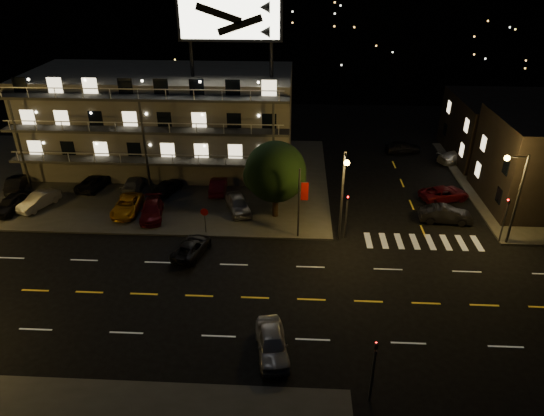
{
  "coord_description": "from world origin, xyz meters",
  "views": [
    {
      "loc": [
        4.63,
        -27.27,
        21.77
      ],
      "look_at": [
        2.79,
        8.0,
        3.0
      ],
      "focal_mm": 32.0,
      "sensor_mm": 36.0,
      "label": 1
    }
  ],
  "objects_px": {
    "side_car_0": "(446,214)",
    "lot_car_4": "(238,204)",
    "tree": "(275,173)",
    "lot_car_7": "(134,184)",
    "lot_car_2": "(127,206)",
    "road_car_east": "(272,343)",
    "road_car_west": "(192,247)"
  },
  "relations": [
    {
      "from": "lot_car_2",
      "to": "road_car_east",
      "type": "distance_m",
      "value": 22.36
    },
    {
      "from": "lot_car_2",
      "to": "side_car_0",
      "type": "relative_size",
      "value": 1.04
    },
    {
      "from": "road_car_west",
      "to": "side_car_0",
      "type": "bearing_deg",
      "value": -149.21
    },
    {
      "from": "lot_car_2",
      "to": "lot_car_4",
      "type": "xyz_separation_m",
      "value": [
        10.31,
        0.72,
        0.09
      ]
    },
    {
      "from": "lot_car_7",
      "to": "side_car_0",
      "type": "distance_m",
      "value": 30.46
    },
    {
      "from": "lot_car_2",
      "to": "road_car_east",
      "type": "xyz_separation_m",
      "value": [
        14.42,
        -17.09,
        -0.05
      ]
    },
    {
      "from": "side_car_0",
      "to": "road_car_east",
      "type": "height_order",
      "value": "road_car_east"
    },
    {
      "from": "lot_car_7",
      "to": "road_car_west",
      "type": "height_order",
      "value": "lot_car_7"
    },
    {
      "from": "tree",
      "to": "lot_car_7",
      "type": "relative_size",
      "value": 1.58
    },
    {
      "from": "tree",
      "to": "lot_car_4",
      "type": "height_order",
      "value": "tree"
    },
    {
      "from": "road_car_east",
      "to": "lot_car_4",
      "type": "bearing_deg",
      "value": 93.38
    },
    {
      "from": "lot_car_4",
      "to": "road_car_west",
      "type": "xyz_separation_m",
      "value": [
        -2.95,
        -7.19,
        -0.3
      ]
    },
    {
      "from": "side_car_0",
      "to": "lot_car_2",
      "type": "bearing_deg",
      "value": 93.78
    },
    {
      "from": "lot_car_4",
      "to": "road_car_west",
      "type": "relative_size",
      "value": 1.01
    },
    {
      "from": "lot_car_7",
      "to": "road_car_west",
      "type": "relative_size",
      "value": 1.03
    },
    {
      "from": "lot_car_4",
      "to": "lot_car_7",
      "type": "bearing_deg",
      "value": 140.66
    },
    {
      "from": "lot_car_4",
      "to": "lot_car_7",
      "type": "distance_m",
      "value": 11.87
    },
    {
      "from": "tree",
      "to": "side_car_0",
      "type": "distance_m",
      "value": 15.87
    },
    {
      "from": "road_car_west",
      "to": "tree",
      "type": "bearing_deg",
      "value": -120.12
    },
    {
      "from": "side_car_0",
      "to": "tree",
      "type": "bearing_deg",
      "value": 93.51
    },
    {
      "from": "tree",
      "to": "lot_car_7",
      "type": "height_order",
      "value": "tree"
    },
    {
      "from": "side_car_0",
      "to": "lot_car_4",
      "type": "bearing_deg",
      "value": 91.5
    },
    {
      "from": "tree",
      "to": "road_car_west",
      "type": "height_order",
      "value": "tree"
    },
    {
      "from": "lot_car_7",
      "to": "side_car_0",
      "type": "height_order",
      "value": "side_car_0"
    },
    {
      "from": "lot_car_4",
      "to": "lot_car_7",
      "type": "xyz_separation_m",
      "value": [
        -11.14,
        4.12,
        -0.1
      ]
    },
    {
      "from": "lot_car_2",
      "to": "lot_car_7",
      "type": "xyz_separation_m",
      "value": [
        -0.83,
        4.84,
        -0.01
      ]
    },
    {
      "from": "side_car_0",
      "to": "road_car_west",
      "type": "bearing_deg",
      "value": 110.22
    },
    {
      "from": "lot_car_4",
      "to": "road_car_east",
      "type": "bearing_deg",
      "value": -96.04
    },
    {
      "from": "tree",
      "to": "side_car_0",
      "type": "height_order",
      "value": "tree"
    },
    {
      "from": "tree",
      "to": "lot_car_2",
      "type": "xyz_separation_m",
      "value": [
        -13.78,
        -0.03,
        -3.58
      ]
    },
    {
      "from": "lot_car_7",
      "to": "side_car_0",
      "type": "xyz_separation_m",
      "value": [
        30.05,
        -4.94,
        -0.04
      ]
    },
    {
      "from": "lot_car_2",
      "to": "road_car_east",
      "type": "height_order",
      "value": "road_car_east"
    }
  ]
}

